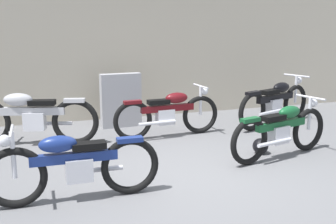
% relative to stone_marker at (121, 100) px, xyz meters
% --- Properties ---
extents(ground_plane, '(40.00, 40.00, 0.00)m').
position_rel_stone_marker_xyz_m(ground_plane, '(0.37, -2.88, -0.53)').
color(ground_plane, slate).
extents(building_wall, '(18.00, 0.30, 3.46)m').
position_rel_stone_marker_xyz_m(building_wall, '(0.37, 0.90, 1.20)').
color(building_wall, '#B2A893').
rests_on(building_wall, ground_plane).
extents(stone_marker, '(0.80, 0.24, 1.06)m').
position_rel_stone_marker_xyz_m(stone_marker, '(0.00, 0.00, 0.00)').
color(stone_marker, '#9E9EA3').
rests_on(stone_marker, ground_plane).
extents(helmet, '(0.25, 0.25, 0.25)m').
position_rel_stone_marker_xyz_m(helmet, '(1.69, -2.42, -0.40)').
color(helmet, black).
rests_on(helmet, ground_plane).
extents(motorcycle_maroon, '(2.01, 0.56, 0.90)m').
position_rel_stone_marker_xyz_m(motorcycle_maroon, '(0.65, -1.00, -0.09)').
color(motorcycle_maroon, black).
rests_on(motorcycle_maroon, ground_plane).
extents(motorcycle_black, '(2.04, 0.96, 0.96)m').
position_rel_stone_marker_xyz_m(motorcycle_black, '(2.95, -0.87, -0.06)').
color(motorcycle_black, black).
rests_on(motorcycle_black, ground_plane).
extents(motorcycle_green, '(1.94, 0.71, 0.89)m').
position_rel_stone_marker_xyz_m(motorcycle_green, '(1.90, -2.66, -0.10)').
color(motorcycle_green, black).
rests_on(motorcycle_green, ground_plane).
extents(motorcycle_blue, '(2.00, 0.56, 0.90)m').
position_rel_stone_marker_xyz_m(motorcycle_blue, '(-1.28, -3.27, -0.09)').
color(motorcycle_blue, black).
rests_on(motorcycle_blue, ground_plane).
extents(motorcycle_silver, '(2.18, 0.86, 1.01)m').
position_rel_stone_marker_xyz_m(motorcycle_silver, '(-1.71, -0.76, -0.04)').
color(motorcycle_silver, black).
rests_on(motorcycle_silver, ground_plane).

